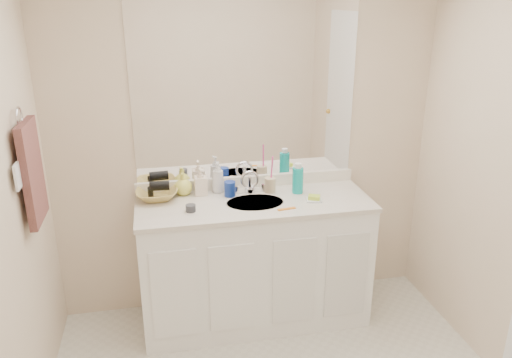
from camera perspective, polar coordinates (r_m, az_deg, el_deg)
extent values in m
cube|color=beige|center=(3.38, -1.11, 4.24)|extent=(2.60, 0.02, 2.40)
cube|color=white|center=(3.43, -0.17, -9.56)|extent=(1.50, 0.55, 0.85)
cube|color=silver|center=(3.24, -0.18, -2.78)|extent=(1.52, 0.57, 0.03)
cube|color=white|center=(3.46, -1.03, -0.29)|extent=(1.52, 0.03, 0.08)
cylinder|color=beige|center=(3.22, -0.11, -2.86)|extent=(0.37, 0.37, 0.02)
cylinder|color=silver|center=(3.36, -0.72, -0.64)|extent=(0.02, 0.02, 0.11)
cube|color=white|center=(3.30, -1.13, 10.24)|extent=(1.48, 0.01, 1.20)
cylinder|color=navy|center=(3.30, -3.01, -1.14)|extent=(0.08, 0.08, 0.10)
cylinder|color=#CDB991|center=(3.36, 1.62, -0.69)|extent=(0.10, 0.10, 0.10)
cylinder|color=#EA3D90|center=(3.33, 1.80, 0.91)|extent=(0.02, 0.04, 0.22)
cylinder|color=#0EA8A4|center=(3.35, 4.79, -0.17)|extent=(0.08, 0.08, 0.17)
cube|color=white|center=(3.25, 6.65, -2.40)|extent=(0.11, 0.10, 0.01)
cube|color=#C0E738|center=(3.25, 6.66, -2.10)|extent=(0.09, 0.08, 0.03)
cube|color=orange|center=(3.12, 3.52, -3.42)|extent=(0.12, 0.04, 0.00)
cylinder|color=#35373D|center=(3.10, -7.47, -3.32)|extent=(0.08, 0.08, 0.04)
imported|color=silver|center=(3.35, -4.38, 0.20)|extent=(0.11, 0.11, 0.21)
imported|color=#FEE9CF|center=(3.33, -6.35, -0.27)|extent=(0.08, 0.09, 0.18)
imported|color=#E5E459|center=(3.35, -8.32, -0.55)|extent=(0.15, 0.15, 0.15)
imported|color=#B19347|center=(3.32, -11.25, -1.70)|extent=(0.28, 0.28, 0.07)
cylinder|color=black|center=(3.30, -10.97, -0.77)|extent=(0.13, 0.07, 0.06)
torus|color=silver|center=(2.82, -25.45, 6.40)|extent=(0.01, 0.11, 0.11)
cube|color=#492927|center=(2.89, -24.19, 0.68)|extent=(0.04, 0.32, 0.55)
cube|color=white|center=(2.70, -25.61, 0.26)|extent=(0.01, 0.08, 0.13)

